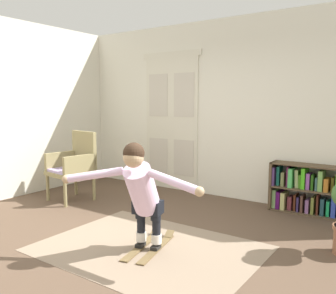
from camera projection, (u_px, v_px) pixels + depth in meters
ground_plane at (128, 249)px, 3.90m from camera, size 7.20×7.20×0.00m
back_wall at (233, 110)px, 5.83m from camera, size 6.00×0.10×2.90m
side_wall_left at (0, 110)px, 5.74m from camera, size 0.10×6.00×2.90m
double_door at (171, 121)px, 6.47m from camera, size 1.22×0.05×2.45m
rug at (149, 248)px, 3.90m from camera, size 2.30×1.71×0.01m
bookshelf at (318, 192)px, 5.00m from camera, size 1.35×0.30×0.70m
wicker_chair at (74, 164)px, 5.79m from camera, size 0.68×0.68×1.10m
skis_pair at (150, 246)px, 3.92m from camera, size 0.46×0.88×0.07m
person_skier at (141, 188)px, 3.64m from camera, size 1.46×0.79×1.12m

